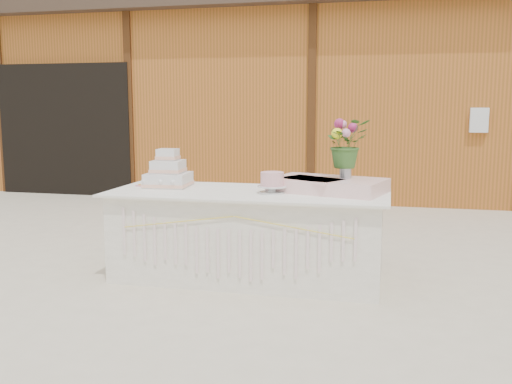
% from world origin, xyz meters
% --- Properties ---
extents(ground, '(80.00, 80.00, 0.00)m').
position_xyz_m(ground, '(0.00, 0.00, 0.00)').
color(ground, beige).
rests_on(ground, ground).
extents(barn, '(12.60, 4.60, 3.30)m').
position_xyz_m(barn, '(-0.01, 5.99, 1.68)').
color(barn, '#AC5A24').
rests_on(barn, ground).
extents(cake_table, '(2.40, 1.00, 0.77)m').
position_xyz_m(cake_table, '(0.00, -0.00, 0.39)').
color(cake_table, white).
rests_on(cake_table, ground).
extents(wedding_cake, '(0.40, 0.40, 0.34)m').
position_xyz_m(wedding_cake, '(-0.78, 0.12, 0.89)').
color(wedding_cake, silver).
rests_on(wedding_cake, cake_table).
extents(pink_cake_stand, '(0.25, 0.25, 0.18)m').
position_xyz_m(pink_cake_stand, '(0.22, -0.06, 0.87)').
color(pink_cake_stand, silver).
rests_on(pink_cake_stand, cake_table).
extents(satin_runner, '(1.05, 0.78, 0.12)m').
position_xyz_m(satin_runner, '(0.67, 0.13, 0.83)').
color(satin_runner, '#F8C8C7').
rests_on(satin_runner, cake_table).
extents(flower_vase, '(0.10, 0.10, 0.14)m').
position_xyz_m(flower_vase, '(0.82, 0.18, 0.96)').
color(flower_vase, silver).
rests_on(flower_vase, satin_runner).
extents(bouquet, '(0.49, 0.48, 0.41)m').
position_xyz_m(bouquet, '(0.82, 0.18, 1.23)').
color(bouquet, '#376227').
rests_on(bouquet, flower_vase).
extents(loose_flowers, '(0.21, 0.40, 0.02)m').
position_xyz_m(loose_flowers, '(-1.04, 0.14, 0.78)').
color(loose_flowers, pink).
rests_on(loose_flowers, cake_table).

